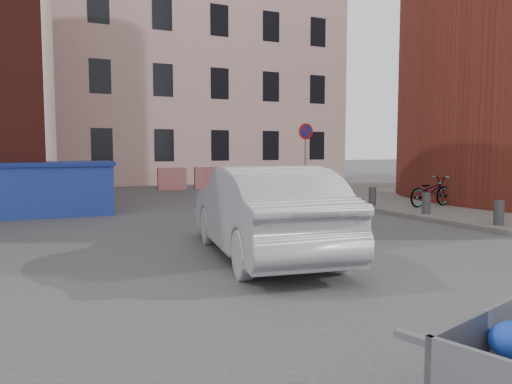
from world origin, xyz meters
TOP-DOWN VIEW (x-y plane):
  - ground at (0.00, 0.00)m, footprint 120.00×120.00m
  - sidewalk at (10.00, 4.00)m, footprint 9.00×24.00m
  - building_pink at (6.00, 22.00)m, footprint 16.00×8.00m
  - no_parking_sign at (6.00, 9.48)m, footprint 0.60×0.09m
  - bollards at (6.00, 3.40)m, footprint 0.22×9.02m
  - barriers at (4.20, 15.00)m, footprint 4.70×0.18m
  - dumpster at (-2.98, 8.47)m, footprint 3.63×2.04m
  - silver_car at (0.02, 1.12)m, footprint 2.44×4.92m
  - bicycle at (7.34, 4.59)m, footprint 1.75×0.76m

SIDE VIEW (x-z plane):
  - ground at x=0.00m, z-range 0.00..0.00m
  - sidewalk at x=10.00m, z-range 0.00..0.12m
  - bollards at x=6.00m, z-range 0.12..0.67m
  - barriers at x=4.20m, z-range 0.00..1.00m
  - bicycle at x=7.34m, z-range 0.12..1.01m
  - dumpster at x=-2.98m, z-range 0.01..1.48m
  - silver_car at x=0.02m, z-range 0.00..1.55m
  - no_parking_sign at x=6.00m, z-range 0.69..3.34m
  - building_pink at x=6.00m, z-range 0.00..14.00m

